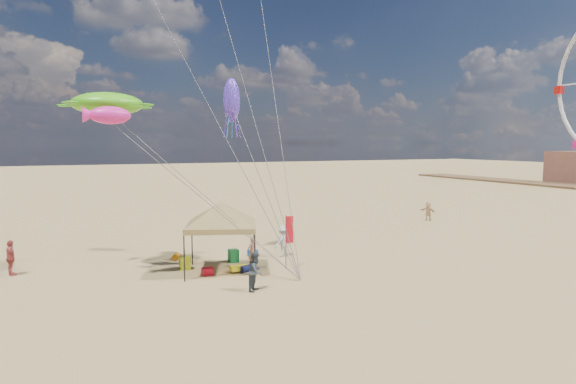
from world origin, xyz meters
The scene contains 19 objects.
ground centered at (0.00, 0.00, 0.00)m, with size 280.00×280.00×0.00m, color tan.
canopy_tent centered at (-3.41, 3.63, 3.44)m, with size 6.31×6.31×4.14m.
feather_flag centered at (-0.04, 2.83, 1.89)m, with size 0.43×0.05×2.82m.
cooler_red centered at (-4.25, 3.28, 0.19)m, with size 0.54×0.38×0.38m, color red.
cooler_blue centered at (-0.74, 6.30, 0.19)m, with size 0.54×0.38×0.38m, color #1550AD.
bag_navy centered at (-2.33, 3.05, 0.18)m, with size 0.36×0.36×0.60m, color #0E143E.
bag_orange centered at (-4.96, 7.28, 0.18)m, with size 0.36×0.36×0.60m, color #CA6D0B.
chair_green centered at (-2.21, 5.40, 0.35)m, with size 0.50×0.50×0.70m, color #157736.
chair_yellow centered at (-5.02, 4.88, 0.35)m, with size 0.50×0.50×0.70m, color #B5CB16.
crate_grey centered at (-2.01, 3.13, 0.14)m, with size 0.34×0.30×0.28m, color slate.
beach_cart centered at (-2.60, 3.27, 0.20)m, with size 0.90×0.50×0.24m, color yellow.
person_near_a centered at (-1.68, 3.83, 0.80)m, with size 0.58×0.38×1.60m, color #AE7963.
person_near_b centered at (-3.00, -0.14, 0.87)m, with size 0.85×0.66×1.74m, color #333D46.
person_near_c centered at (0.79, 5.48, 0.91)m, with size 1.17×0.67×1.81m, color beige.
person_far_a centered at (-13.08, 7.24, 0.89)m, with size 1.04×0.43×1.78m, color #B94947.
person_far_c centered at (17.32, 12.53, 0.81)m, with size 1.50×0.48×1.62m, color tan.
turtle_kite centered at (-8.47, 5.44, 8.40)m, with size 3.37×2.70×1.12m, color #50C319.
fish_kite centered at (-8.56, 3.34, 7.75)m, with size 1.80×0.90×0.80m, color #F2259C.
squid_kite centered at (-1.64, 7.17, 8.96)m, with size 0.96×0.96×2.50m, color #5636CE.
Camera 1 is at (-10.63, -20.28, 6.52)m, focal length 31.03 mm.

